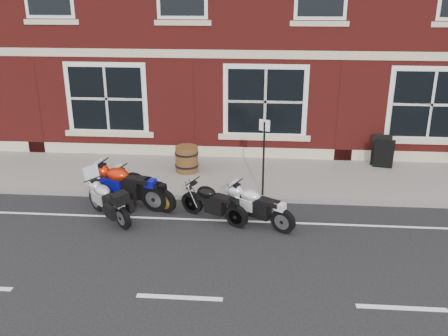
{
  "coord_description": "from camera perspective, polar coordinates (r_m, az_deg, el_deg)",
  "views": [
    {
      "loc": [
        1.44,
        -10.66,
        5.47
      ],
      "look_at": [
        0.46,
        1.6,
        0.84
      ],
      "focal_mm": 40.0,
      "sensor_mm": 36.0,
      "label": 1
    }
  ],
  "objects": [
    {
      "name": "kerb",
      "position": [
        13.31,
        -2.03,
        -3.35
      ],
      "size": [
        30.0,
        0.16,
        0.12
      ],
      "primitive_type": "cube",
      "color": "slate",
      "rests_on": "ground"
    },
    {
      "name": "moto_sport_black",
      "position": [
        12.92,
        -9.43,
        -2.15
      ],
      "size": [
        1.89,
        0.98,
        0.91
      ],
      "rotation": [
        0.0,
        0.0,
        1.13
      ],
      "color": "black",
      "rests_on": "ground"
    },
    {
      "name": "moto_sport_silver",
      "position": [
        11.84,
        3.83,
        -4.18
      ],
      "size": [
        1.74,
        1.14,
        0.88
      ],
      "rotation": [
        0.0,
        0.0,
        1.02
      ],
      "color": "black",
      "rests_on": "ground"
    },
    {
      "name": "moto_sport_red",
      "position": [
        13.0,
        -11.1,
        -1.78
      ],
      "size": [
        2.23,
        0.87,
        1.04
      ],
      "rotation": [
        0.0,
        0.0,
        1.25
      ],
      "color": "black",
      "rests_on": "ground"
    },
    {
      "name": "ground",
      "position": [
        12.06,
        -2.79,
        -6.35
      ],
      "size": [
        80.0,
        80.0,
        0.0
      ],
      "primitive_type": "plane",
      "color": "black",
      "rests_on": "ground"
    },
    {
      "name": "a_board_sign",
      "position": [
        15.86,
        17.66,
        1.77
      ],
      "size": [
        0.65,
        0.5,
        0.97
      ],
      "primitive_type": null,
      "rotation": [
        0.0,
        0.0,
        -0.21
      ],
      "color": "black",
      "rests_on": "sidewalk"
    },
    {
      "name": "sidewalk",
      "position": [
        14.76,
        -1.34,
        -0.87
      ],
      "size": [
        30.0,
        3.0,
        0.12
      ],
      "primitive_type": "cube",
      "color": "slate",
      "rests_on": "ground"
    },
    {
      "name": "moto_touring_silver",
      "position": [
        12.43,
        -13.08,
        -3.48
      ],
      "size": [
        1.41,
        1.41,
        1.24
      ],
      "rotation": [
        0.0,
        0.0,
        0.79
      ],
      "color": "black",
      "rests_on": "ground"
    },
    {
      "name": "parking_sign",
      "position": [
        12.89,
        4.57,
        1.78
      ],
      "size": [
        0.27,
        0.14,
        2.07
      ],
      "rotation": [
        0.0,
        0.0,
        -0.43
      ],
      "color": "black",
      "rests_on": "sidewalk"
    },
    {
      "name": "barrel_planter",
      "position": [
        14.83,
        -4.27,
        1.03
      ],
      "size": [
        0.7,
        0.7,
        0.78
      ],
      "color": "#533F16",
      "rests_on": "sidewalk"
    },
    {
      "name": "moto_naked_black",
      "position": [
        12.04,
        -1.26,
        -3.78
      ],
      "size": [
        1.71,
        1.05,
        0.85
      ],
      "rotation": [
        0.0,
        0.0,
        1.05
      ],
      "color": "black",
      "rests_on": "ground"
    }
  ]
}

